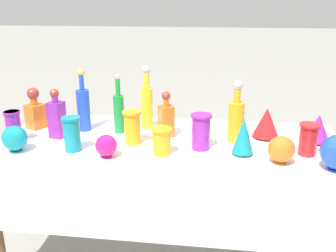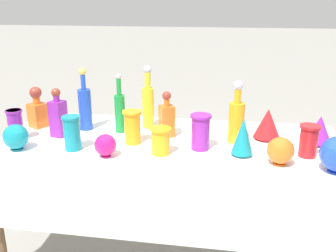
% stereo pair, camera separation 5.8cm
% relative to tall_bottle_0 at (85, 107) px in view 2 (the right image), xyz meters
% --- Properties ---
extents(display_table, '(1.98, 0.92, 0.76)m').
position_rel_tall_bottle_0_xyz_m(display_table, '(0.54, -0.19, -0.21)').
color(display_table, white).
rests_on(display_table, ground).
extents(tall_bottle_0, '(0.08, 0.08, 0.39)m').
position_rel_tall_bottle_0_xyz_m(tall_bottle_0, '(0.00, 0.00, 0.00)').
color(tall_bottle_0, blue).
rests_on(tall_bottle_0, display_table).
extents(tall_bottle_1, '(0.07, 0.07, 0.40)m').
position_rel_tall_bottle_0_xyz_m(tall_bottle_1, '(0.38, 0.10, 0.01)').
color(tall_bottle_1, yellow).
rests_on(tall_bottle_1, display_table).
extents(tall_bottle_2, '(0.09, 0.09, 0.36)m').
position_rel_tall_bottle_0_xyz_m(tall_bottle_2, '(0.92, -0.07, -0.01)').
color(tall_bottle_2, orange).
rests_on(tall_bottle_2, display_table).
extents(tall_bottle_3, '(0.06, 0.06, 0.36)m').
position_rel_tall_bottle_0_xyz_m(tall_bottle_3, '(0.23, -0.01, -0.01)').
color(tall_bottle_3, '#198C38').
rests_on(tall_bottle_3, display_table).
extents(square_decanter_0, '(0.13, 0.13, 0.26)m').
position_rel_tall_bottle_0_xyz_m(square_decanter_0, '(-0.32, -0.00, -0.03)').
color(square_decanter_0, orange).
rests_on(square_decanter_0, display_table).
extents(square_decanter_1, '(0.10, 0.10, 0.29)m').
position_rel_tall_bottle_0_xyz_m(square_decanter_1, '(-0.11, -0.14, -0.02)').
color(square_decanter_1, purple).
rests_on(square_decanter_1, display_table).
extents(square_decanter_2, '(0.11, 0.11, 0.27)m').
position_rel_tall_bottle_0_xyz_m(square_decanter_2, '(0.52, -0.04, -0.03)').
color(square_decanter_2, orange).
rests_on(square_decanter_2, display_table).
extents(slender_vase_0, '(0.11, 0.11, 0.19)m').
position_rel_tall_bottle_0_xyz_m(slender_vase_0, '(0.35, -0.19, -0.05)').
color(slender_vase_0, orange).
rests_on(slender_vase_0, display_table).
extents(slender_vase_1, '(0.10, 0.10, 0.19)m').
position_rel_tall_bottle_0_xyz_m(slender_vase_1, '(0.05, -0.33, -0.05)').
color(slender_vase_1, teal).
rests_on(slender_vase_1, display_table).
extents(slender_vase_2, '(0.11, 0.11, 0.14)m').
position_rel_tall_bottle_0_xyz_m(slender_vase_2, '(0.53, -0.31, -0.07)').
color(slender_vase_2, orange).
rests_on(slender_vase_2, display_table).
extents(slender_vase_3, '(0.11, 0.11, 0.19)m').
position_rel_tall_bottle_0_xyz_m(slender_vase_3, '(0.73, -0.21, -0.04)').
color(slender_vase_3, purple).
rests_on(slender_vase_3, display_table).
extents(slender_vase_4, '(0.09, 0.09, 0.18)m').
position_rel_tall_bottle_0_xyz_m(slender_vase_4, '(-0.33, -0.24, -0.05)').
color(slender_vase_4, purple).
rests_on(slender_vase_4, display_table).
extents(slender_vase_5, '(0.11, 0.11, 0.17)m').
position_rel_tall_bottle_0_xyz_m(slender_vase_5, '(1.29, -0.22, -0.06)').
color(slender_vase_5, red).
rests_on(slender_vase_5, display_table).
extents(fluted_vase_0, '(0.16, 0.16, 0.18)m').
position_rel_tall_bottle_0_xyz_m(fluted_vase_0, '(1.10, 0.01, -0.05)').
color(fluted_vase_0, red).
rests_on(fluted_vase_0, display_table).
extents(fluted_vase_1, '(0.14, 0.14, 0.16)m').
position_rel_tall_bottle_0_xyz_m(fluted_vase_1, '(1.38, -0.03, -0.06)').
color(fluted_vase_1, purple).
rests_on(fluted_vase_1, display_table).
extents(fluted_vase_2, '(0.11, 0.11, 0.20)m').
position_rel_tall_bottle_0_xyz_m(fluted_vase_2, '(0.95, -0.26, -0.04)').
color(fluted_vase_2, teal).
rests_on(fluted_vase_2, display_table).
extents(round_bowl_1, '(0.14, 0.14, 0.14)m').
position_rel_tall_bottle_0_xyz_m(round_bowl_1, '(-0.25, -0.38, -0.07)').
color(round_bowl_1, teal).
rests_on(round_bowl_1, display_table).
extents(round_bowl_2, '(0.11, 0.11, 0.12)m').
position_rel_tall_bottle_0_xyz_m(round_bowl_2, '(0.26, -0.40, -0.08)').
color(round_bowl_2, '#C61972').
rests_on(round_bowl_2, display_table).
extents(round_bowl_3, '(0.13, 0.13, 0.14)m').
position_rel_tall_bottle_0_xyz_m(round_bowl_3, '(1.13, -0.35, -0.07)').
color(round_bowl_3, orange).
rests_on(round_bowl_3, display_table).
extents(price_tag_left, '(0.06, 0.02, 0.03)m').
position_rel_tall_bottle_0_xyz_m(price_tag_left, '(0.46, -0.52, -0.13)').
color(price_tag_left, white).
rests_on(price_tag_left, display_table).
extents(cardboard_box_behind_left, '(0.48, 0.47, 0.37)m').
position_rel_tall_bottle_0_xyz_m(cardboard_box_behind_left, '(0.20, 1.02, -0.76)').
color(cardboard_box_behind_left, tan).
rests_on(cardboard_box_behind_left, ground).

